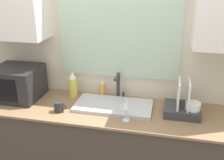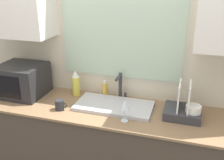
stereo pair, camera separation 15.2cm
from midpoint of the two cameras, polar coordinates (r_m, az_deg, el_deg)
name	(u,v)px [view 2 (the right image)]	position (r m, az deg, el deg)	size (l,w,h in m)	color
countertop	(112,154)	(2.51, 1.70, -15.75)	(2.37, 0.61, 0.93)	#42382D
wall_back	(121,47)	(2.35, 3.81, 7.15)	(6.00, 0.38, 2.60)	beige
sink_basin	(114,106)	(2.28, 2.39, -5.67)	(0.66, 0.34, 0.03)	#B2B2B7
faucet	(120,84)	(2.38, 3.64, -1.01)	(0.08, 0.16, 0.25)	#333338
microwave	(22,80)	(2.59, -17.39, -0.01)	(0.42, 0.38, 0.29)	#232326
dish_rack	(184,110)	(2.21, 17.29, -6.20)	(0.29, 0.26, 0.29)	#333338
spray_bottle	(76,83)	(2.48, -6.17, -0.76)	(0.07, 0.07, 0.25)	#D8CC4C
soap_bottle	(105,89)	(2.46, 0.18, -2.10)	(0.04, 0.04, 0.16)	gold
mug_near_sink	(60,105)	(2.26, -9.43, -5.41)	(0.11, 0.08, 0.09)	#262628
wine_glass	(125,105)	(2.03, 4.97, -5.56)	(0.06, 0.06, 0.18)	silver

